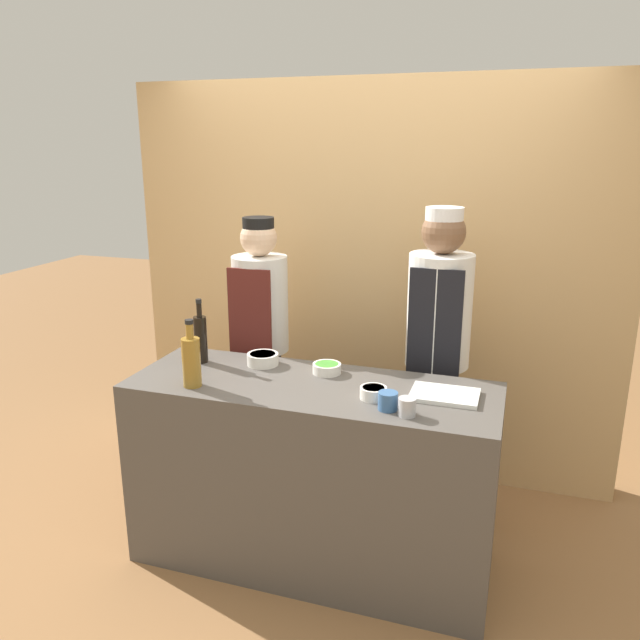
{
  "coord_description": "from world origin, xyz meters",
  "views": [
    {
      "loc": [
        0.89,
        -2.57,
        2.04
      ],
      "look_at": [
        0.0,
        0.13,
        1.23
      ],
      "focal_mm": 35.0,
      "sensor_mm": 36.0,
      "label": 1
    }
  ],
  "objects_px": {
    "cutting_board": "(445,395)",
    "cup_steel": "(407,407)",
    "sauce_bowl_yellow": "(373,392)",
    "bottle_soy": "(201,338)",
    "cup_blue": "(388,401)",
    "chef_right": "(437,356)",
    "sauce_bowl_green": "(327,368)",
    "bottle_vinegar": "(191,360)",
    "chef_left": "(261,346)",
    "sauce_bowl_brown": "(263,358)"
  },
  "relations": [
    {
      "from": "sauce_bowl_green",
      "to": "cutting_board",
      "type": "distance_m",
      "value": 0.6
    },
    {
      "from": "bottle_soy",
      "to": "chef_right",
      "type": "bearing_deg",
      "value": 21.53
    },
    {
      "from": "chef_right",
      "to": "cutting_board",
      "type": "bearing_deg",
      "value": -78.38
    },
    {
      "from": "sauce_bowl_yellow",
      "to": "chef_left",
      "type": "bearing_deg",
      "value": 141.9
    },
    {
      "from": "chef_left",
      "to": "sauce_bowl_yellow",
      "type": "bearing_deg",
      "value": -38.1
    },
    {
      "from": "bottle_vinegar",
      "to": "chef_left",
      "type": "height_order",
      "value": "chef_left"
    },
    {
      "from": "sauce_bowl_brown",
      "to": "chef_left",
      "type": "relative_size",
      "value": 0.1
    },
    {
      "from": "cutting_board",
      "to": "chef_left",
      "type": "distance_m",
      "value": 1.23
    },
    {
      "from": "sauce_bowl_brown",
      "to": "bottle_vinegar",
      "type": "relative_size",
      "value": 0.5
    },
    {
      "from": "cutting_board",
      "to": "cup_steel",
      "type": "height_order",
      "value": "cup_steel"
    },
    {
      "from": "bottle_soy",
      "to": "bottle_vinegar",
      "type": "relative_size",
      "value": 1.04
    },
    {
      "from": "bottle_soy",
      "to": "sauce_bowl_yellow",
      "type": "bearing_deg",
      "value": -11.2
    },
    {
      "from": "cutting_board",
      "to": "cup_blue",
      "type": "distance_m",
      "value": 0.3
    },
    {
      "from": "sauce_bowl_green",
      "to": "cutting_board",
      "type": "height_order",
      "value": "sauce_bowl_green"
    },
    {
      "from": "sauce_bowl_green",
      "to": "bottle_vinegar",
      "type": "bearing_deg",
      "value": -146.76
    },
    {
      "from": "sauce_bowl_brown",
      "to": "bottle_soy",
      "type": "bearing_deg",
      "value": -169.1
    },
    {
      "from": "sauce_bowl_green",
      "to": "chef_left",
      "type": "xyz_separation_m",
      "value": [
        -0.52,
        0.4,
        -0.07
      ]
    },
    {
      "from": "cutting_board",
      "to": "bottle_soy",
      "type": "xyz_separation_m",
      "value": [
        -1.25,
        0.07,
        0.12
      ]
    },
    {
      "from": "cup_blue",
      "to": "cup_steel",
      "type": "relative_size",
      "value": 1.08
    },
    {
      "from": "sauce_bowl_yellow",
      "to": "bottle_vinegar",
      "type": "xyz_separation_m",
      "value": [
        -0.83,
        -0.12,
        0.1
      ]
    },
    {
      "from": "sauce_bowl_brown",
      "to": "chef_right",
      "type": "xyz_separation_m",
      "value": [
        0.83,
        0.39,
        -0.03
      ]
    },
    {
      "from": "sauce_bowl_green",
      "to": "sauce_bowl_yellow",
      "type": "height_order",
      "value": "sauce_bowl_yellow"
    },
    {
      "from": "sauce_bowl_yellow",
      "to": "chef_right",
      "type": "xyz_separation_m",
      "value": [
        0.19,
        0.64,
        -0.02
      ]
    },
    {
      "from": "cup_blue",
      "to": "chef_left",
      "type": "xyz_separation_m",
      "value": [
        -0.9,
        0.74,
        -0.08
      ]
    },
    {
      "from": "bottle_vinegar",
      "to": "chef_left",
      "type": "bearing_deg",
      "value": 88.72
    },
    {
      "from": "cup_steel",
      "to": "sauce_bowl_green",
      "type": "bearing_deg",
      "value": 141.52
    },
    {
      "from": "sauce_bowl_green",
      "to": "bottle_vinegar",
      "type": "relative_size",
      "value": 0.44
    },
    {
      "from": "chef_left",
      "to": "cup_blue",
      "type": "bearing_deg",
      "value": -39.24
    },
    {
      "from": "cutting_board",
      "to": "cup_blue",
      "type": "xyz_separation_m",
      "value": [
        -0.21,
        -0.21,
        0.03
      ]
    },
    {
      "from": "cup_blue",
      "to": "chef_right",
      "type": "bearing_deg",
      "value": 81.98
    },
    {
      "from": "bottle_vinegar",
      "to": "cutting_board",
      "type": "bearing_deg",
      "value": 11.66
    },
    {
      "from": "bottle_soy",
      "to": "sauce_bowl_brown",
      "type": "bearing_deg",
      "value": 10.9
    },
    {
      "from": "chef_left",
      "to": "chef_right",
      "type": "bearing_deg",
      "value": -0.0
    },
    {
      "from": "sauce_bowl_yellow",
      "to": "chef_right",
      "type": "distance_m",
      "value": 0.67
    },
    {
      "from": "sauce_bowl_green",
      "to": "bottle_soy",
      "type": "xyz_separation_m",
      "value": [
        -0.66,
        -0.05,
        0.1
      ]
    },
    {
      "from": "cup_blue",
      "to": "cup_steel",
      "type": "bearing_deg",
      "value": -22.62
    },
    {
      "from": "chef_right",
      "to": "cup_steel",
      "type": "bearing_deg",
      "value": -91.15
    },
    {
      "from": "cup_blue",
      "to": "sauce_bowl_brown",
      "type": "bearing_deg",
      "value": 154.4
    },
    {
      "from": "cup_steel",
      "to": "chef_left",
      "type": "relative_size",
      "value": 0.05
    },
    {
      "from": "chef_left",
      "to": "bottle_soy",
      "type": "bearing_deg",
      "value": -106.92
    },
    {
      "from": "sauce_bowl_green",
      "to": "bottle_soy",
      "type": "height_order",
      "value": "bottle_soy"
    },
    {
      "from": "bottle_soy",
      "to": "bottle_vinegar",
      "type": "distance_m",
      "value": 0.33
    },
    {
      "from": "bottle_soy",
      "to": "cup_blue",
      "type": "xyz_separation_m",
      "value": [
        1.04,
        -0.29,
        -0.09
      ]
    },
    {
      "from": "chef_left",
      "to": "sauce_bowl_green",
      "type": "bearing_deg",
      "value": -37.56
    },
    {
      "from": "sauce_bowl_yellow",
      "to": "chef_right",
      "type": "relative_size",
      "value": 0.07
    },
    {
      "from": "cutting_board",
      "to": "sauce_bowl_brown",
      "type": "bearing_deg",
      "value": 171.76
    },
    {
      "from": "sauce_bowl_yellow",
      "to": "cup_steel",
      "type": "xyz_separation_m",
      "value": [
        0.17,
        -0.13,
        0.01
      ]
    },
    {
      "from": "sauce_bowl_yellow",
      "to": "chef_left",
      "type": "xyz_separation_m",
      "value": [
        -0.82,
        0.64,
        -0.07
      ]
    },
    {
      "from": "sauce_bowl_yellow",
      "to": "cup_blue",
      "type": "relative_size",
      "value": 1.42
    },
    {
      "from": "sauce_bowl_yellow",
      "to": "bottle_soy",
      "type": "height_order",
      "value": "bottle_soy"
    }
  ]
}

